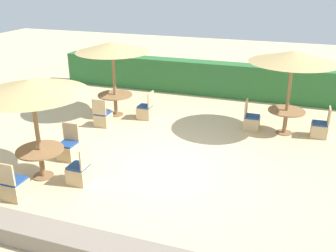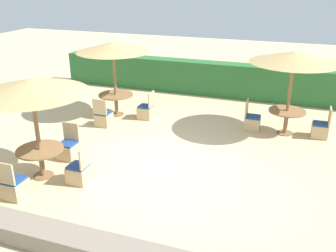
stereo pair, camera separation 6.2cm
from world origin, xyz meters
The scene contains 16 objects.
ground_plane centered at (0.00, 0.00, 0.00)m, with size 40.00×40.00×0.00m, color #D1BA8C.
hedge_row centered at (0.00, 6.42, 0.65)m, with size 13.00×0.70×1.30m, color #2D6B33.
stone_border centered at (0.00, -3.34, 0.18)m, with size 10.00×0.56×0.36m, color gray.
parasol_front_left centered at (-2.50, -1.31, 2.23)m, with size 2.51×2.51×2.40m.
round_table_front_left centered at (-2.50, -1.31, 0.57)m, with size 1.09×1.09×0.72m.
patio_chair_front_left_north centered at (-2.44, -0.30, 0.26)m, with size 0.46×0.46×0.93m.
patio_chair_front_left_east centered at (-1.51, -1.26, 0.26)m, with size 0.46×0.46×0.93m.
patio_chair_front_left_south centered at (-2.50, -2.29, 0.26)m, with size 0.46×0.46×0.93m.
parasol_back_right centered at (2.81, 3.30, 2.33)m, with size 2.51×2.51×2.50m.
round_table_back_right centered at (2.81, 3.30, 0.58)m, with size 1.08×1.08×0.74m.
patio_chair_back_right_west centered at (1.81, 3.27, 0.26)m, with size 0.46×0.46×0.93m.
patio_chair_back_right_east centered at (3.80, 3.35, 0.26)m, with size 0.46×0.46×0.93m.
parasol_back_left centered at (-2.74, 3.06, 2.31)m, with size 2.40×2.40×2.49m.
round_table_back_left centered at (-2.74, 3.06, 0.59)m, with size 1.16×1.16×0.73m.
patio_chair_back_left_east centered at (-1.65, 3.08, 0.26)m, with size 0.46×0.46×0.93m.
patio_chair_back_left_south centered at (-2.68, 2.03, 0.26)m, with size 0.46×0.46×0.93m.
Camera 1 is at (2.88, -7.75, 4.52)m, focal length 40.00 mm.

